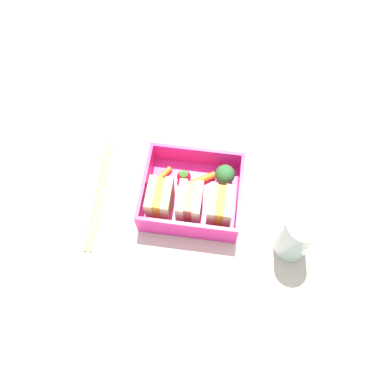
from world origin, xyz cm
name	(u,v)px	position (x,y,z in cm)	size (l,w,h in cm)	color
ground_plane	(192,201)	(0.00, 0.00, -1.00)	(120.00, 120.00, 2.00)	beige
bento_tray	(192,197)	(0.00, 0.00, 0.60)	(16.62, 14.61, 1.20)	#F02A95
bento_rim	(192,190)	(0.00, 0.00, 3.32)	(16.62, 14.61, 4.25)	#F02A95
sandwich_left	(220,207)	(-4.94, 2.88, 4.22)	(3.91, 5.76, 6.03)	tan
sandwich_center_left	(190,203)	(0.00, 2.88, 4.22)	(3.91, 5.76, 6.03)	beige
sandwich_center	(160,200)	(4.94, 2.88, 4.22)	(3.91, 5.76, 6.03)	#D9BB7D
broccoli_floret	(225,175)	(-5.25, -3.58, 3.63)	(3.46, 3.46, 4.26)	#97BB5D
carrot_stick_far_left	(203,179)	(-1.54, -3.22, 1.82)	(1.23, 1.23, 4.54)	orange
strawberry_far_left	(184,177)	(1.82, -2.85, 2.55)	(2.46, 2.46, 3.06)	red
carrot_stick_left	(162,176)	(5.82, -2.86, 1.70)	(1.01, 1.01, 4.46)	orange
chopstick_pair	(99,193)	(16.58, 1.27, 0.35)	(2.94, 21.50, 0.70)	tan
drinking_glass	(296,237)	(-17.23, 6.67, 4.97)	(5.34, 5.34, 9.93)	silver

